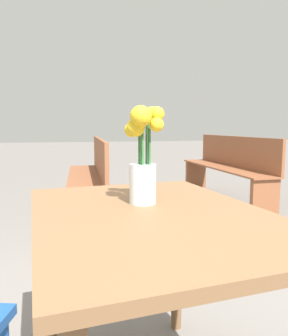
% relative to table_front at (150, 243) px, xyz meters
% --- Properties ---
extents(table_front, '(0.80, 1.04, 0.72)m').
position_rel_table_front_xyz_m(table_front, '(0.00, 0.00, 0.00)').
color(table_front, brown).
rests_on(table_front, ground_plane).
extents(flower_vase, '(0.13, 0.16, 0.33)m').
position_rel_table_front_xyz_m(flower_vase, '(0.00, 0.10, 0.27)').
color(flower_vase, silver).
rests_on(flower_vase, table_front).
extents(bench_near, '(0.43, 1.90, 0.85)m').
position_rel_table_front_xyz_m(bench_near, '(0.02, 2.58, -0.14)').
color(bench_near, brown).
rests_on(bench_near, ground_plane).
extents(bench_middle, '(0.39, 1.96, 0.85)m').
position_rel_table_front_xyz_m(bench_middle, '(1.85, 2.96, -0.14)').
color(bench_middle, brown).
rests_on(bench_middle, ground_plane).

